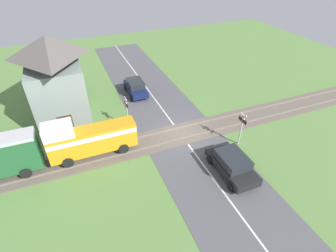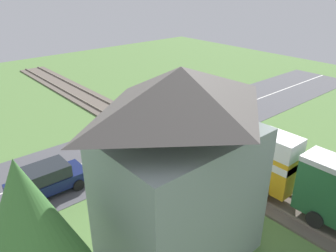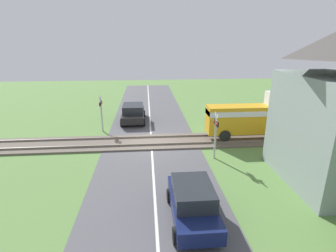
{
  "view_description": "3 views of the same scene",
  "coord_description": "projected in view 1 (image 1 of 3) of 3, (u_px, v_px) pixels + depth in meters",
  "views": [
    {
      "loc": [
        -15.66,
        7.54,
        13.25
      ],
      "look_at": [
        0.0,
        1.16,
        1.2
      ],
      "focal_mm": 28.0,
      "sensor_mm": 36.0,
      "label": 1
    },
    {
      "loc": [
        12.67,
        15.96,
        10.05
      ],
      "look_at": [
        0.0,
        1.16,
        1.2
      ],
      "focal_mm": 35.0,
      "sensor_mm": 36.0,
      "label": 2
    },
    {
      "loc": [
        16.97,
        -0.26,
        6.83
      ],
      "look_at": [
        0.0,
        1.16,
        1.2
      ],
      "focal_mm": 28.0,
      "sensor_mm": 36.0,
      "label": 3
    }
  ],
  "objects": [
    {
      "name": "car_far_side",
      "position": [
        136.0,
        87.0,
        27.14
      ],
      "size": [
        3.84,
        1.82,
        1.53
      ],
      "color": "#141E4C",
      "rests_on": "ground_plane"
    },
    {
      "name": "car_near_crossing",
      "position": [
        232.0,
        164.0,
        17.87
      ],
      "size": [
        4.17,
        2.04,
        1.49
      ],
      "color": "black",
      "rests_on": "ground_plane"
    },
    {
      "name": "pedestrian_by_station",
      "position": [
        69.0,
        136.0,
        20.43
      ],
      "size": [
        0.4,
        0.4,
        1.63
      ],
      "color": "gold",
      "rests_on": "ground_plane"
    },
    {
      "name": "tree_by_station",
      "position": [
        56.0,
        56.0,
        25.2
      ],
      "size": [
        3.26,
        3.26,
        6.09
      ],
      "color": "brown",
      "rests_on": "ground_plane"
    },
    {
      "name": "road_surface",
      "position": [
        181.0,
        135.0,
        21.8
      ],
      "size": [
        48.0,
        6.4,
        0.02
      ],
      "color": "#515156",
      "rests_on": "ground_plane"
    },
    {
      "name": "ground_plane",
      "position": [
        181.0,
        135.0,
        21.81
      ],
      "size": [
        60.0,
        60.0,
        0.0
      ],
      "primitive_type": "plane",
      "color": "#5B8442"
    },
    {
      "name": "station_building",
      "position": [
        57.0,
        83.0,
        21.44
      ],
      "size": [
        5.86,
        4.41,
        7.54
      ],
      "color": "gray",
      "rests_on": "ground_plane"
    },
    {
      "name": "crossing_signal_east_approach",
      "position": [
        127.0,
        109.0,
        21.7
      ],
      "size": [
        0.9,
        0.18,
        2.84
      ],
      "color": "#B7B7B7",
      "rests_on": "ground_plane"
    },
    {
      "name": "crossing_signal_west_approach",
      "position": [
        242.0,
        125.0,
        19.8
      ],
      "size": [
        0.9,
        0.18,
        2.84
      ],
      "color": "#B7B7B7",
      "rests_on": "ground_plane"
    },
    {
      "name": "track_bed",
      "position": [
        181.0,
        134.0,
        21.77
      ],
      "size": [
        2.8,
        48.0,
        0.24
      ],
      "color": "#665B51",
      "rests_on": "ground_plane"
    }
  ]
}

